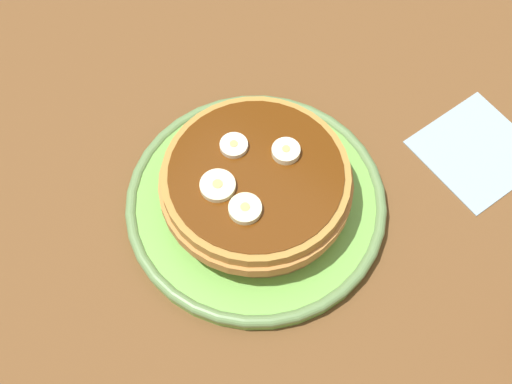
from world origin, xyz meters
The scene contains 8 objects.
ground_plane centered at (0.00, 0.00, -1.50)cm, with size 140.00×140.00×3.00cm, color brown.
plate centered at (0.00, 0.00, 1.07)cm, with size 25.94×25.94×1.98cm.
pancake_stack centered at (-0.10, 0.11, 4.42)cm, with size 18.47×18.70×5.47cm.
banana_slice_0 centered at (1.66, -3.67, 7.37)cm, with size 3.03×3.03×0.89cm.
banana_slice_1 centered at (-3.41, 0.94, 7.31)cm, with size 2.67×2.67×0.79cm.
banana_slice_2 centered at (0.85, 3.43, 7.41)cm, with size 2.69×2.69×0.97cm.
banana_slice_3 centered at (-1.80, -3.36, 7.34)cm, with size 3.30×3.30×0.83cm.
napkin centered at (14.03, 19.79, 0.15)cm, with size 11.00×11.00×0.30cm, color #99B2BF.
Camera 1 is at (21.63, -27.32, 66.25)cm, focal length 52.09 mm.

